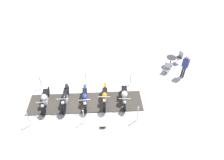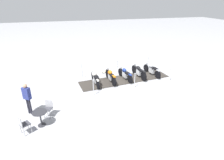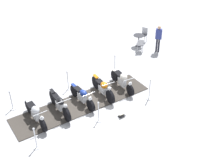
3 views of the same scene
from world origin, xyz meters
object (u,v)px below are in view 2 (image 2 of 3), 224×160
(stanchion_left_rear, at_px, (94,90))
(stanchion_left_mid, at_px, (135,83))
(motorcycle_navy, at_px, (125,74))
(cafe_chair_across_table, at_px, (48,107))
(stanchion_right_mid, at_px, (117,69))
(motorcycle_copper, at_px, (110,76))
(motorcycle_cream, at_px, (95,78))
(stanchion_left_front, at_px, (169,77))
(motorcycle_chrome, at_px, (152,69))
(cafe_table, at_px, (40,115))
(motorcycle_black, at_px, (139,71))
(stanchion_right_rear, at_px, (82,73))
(bystander_person, at_px, (27,96))
(cafe_chair_near_table, at_px, (23,124))
(info_placard, at_px, (104,72))
(stanchion_right_front, at_px, (148,64))

(stanchion_left_rear, height_order, stanchion_left_mid, stanchion_left_rear)
(motorcycle_navy, bearing_deg, cafe_chair_across_table, 112.79)
(stanchion_right_mid, bearing_deg, motorcycle_copper, -31.79)
(motorcycle_cream, bearing_deg, stanchion_left_mid, -119.18)
(stanchion_left_front, bearing_deg, motorcycle_chrome, -152.55)
(cafe_table, height_order, cafe_chair_across_table, cafe_chair_across_table)
(motorcycle_black, distance_m, stanchion_right_rear, 4.39)
(cafe_chair_across_table, bearing_deg, motorcycle_cream, 160.27)
(stanchion_right_rear, distance_m, stanchion_left_mid, 4.22)
(stanchion_left_rear, bearing_deg, stanchion_right_rear, -173.19)
(motorcycle_navy, relative_size, bystander_person, 1.18)
(motorcycle_chrome, distance_m, motorcycle_navy, 2.37)
(motorcycle_chrome, distance_m, bystander_person, 9.35)
(motorcycle_chrome, distance_m, stanchion_right_rear, 5.52)
(stanchion_left_rear, bearing_deg, cafe_chair_near_table, -53.24)
(info_placard, bearing_deg, stanchion_left_rear, -119.74)
(motorcycle_cream, xyz_separation_m, cafe_chair_across_table, (3.17, -3.05, 0.00))
(motorcycle_cream, bearing_deg, stanchion_right_mid, -54.16)
(stanchion_right_mid, xyz_separation_m, stanchion_left_mid, (2.99, 0.36, 0.07))
(stanchion_left_mid, height_order, cafe_table, stanchion_left_mid)
(motorcycle_black, distance_m, cafe_table, 8.16)
(stanchion_right_mid, height_order, cafe_table, stanchion_right_mid)
(motorcycle_chrome, xyz_separation_m, motorcycle_black, (0.15, -1.17, -0.01))
(stanchion_right_rear, relative_size, stanchion_right_front, 1.11)
(motorcycle_chrome, relative_size, stanchion_left_mid, 1.97)
(stanchion_right_rear, bearing_deg, cafe_chair_across_table, -26.74)
(motorcycle_copper, xyz_separation_m, stanchion_right_rear, (-1.26, -1.93, -0.10))
(motorcycle_cream, xyz_separation_m, stanchion_left_front, (0.91, 5.46, -0.20))
(stanchion_right_front, distance_m, bystander_person, 10.34)
(cafe_table, height_order, cafe_chair_near_table, cafe_chair_near_table)
(cafe_chair_near_table, bearing_deg, bystander_person, 56.75)
(stanchion_right_mid, relative_size, stanchion_left_front, 1.02)
(cafe_chair_across_table, bearing_deg, stanchion_left_front, 129.07)
(stanchion_right_front, bearing_deg, cafe_chair_near_table, -54.93)
(stanchion_right_rear, xyz_separation_m, cafe_chair_across_table, (4.56, -2.30, 0.14))
(stanchion_left_mid, xyz_separation_m, info_placard, (-3.22, -1.42, -0.33))
(motorcycle_black, xyz_separation_m, cafe_chair_across_table, (3.58, -6.58, 0.03))
(motorcycle_copper, height_order, stanchion_left_front, motorcycle_copper)
(motorcycle_black, height_order, cafe_table, motorcycle_black)
(cafe_chair_near_table, relative_size, cafe_chair_across_table, 1.11)
(cafe_table, xyz_separation_m, cafe_chair_across_table, (-0.75, 0.34, -0.07))
(motorcycle_cream, relative_size, bystander_person, 1.23)
(motorcycle_cream, distance_m, cafe_table, 5.18)
(stanchion_left_front, height_order, stanchion_left_mid, stanchion_left_mid)
(motorcycle_chrome, relative_size, motorcycle_black, 0.99)
(stanchion_left_rear, distance_m, cafe_chair_near_table, 4.61)
(bystander_person, bearing_deg, stanchion_left_front, -42.31)
(motorcycle_navy, relative_size, stanchion_left_mid, 1.88)
(stanchion_right_front, bearing_deg, stanchion_left_front, 6.81)
(motorcycle_black, relative_size, cafe_table, 2.81)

